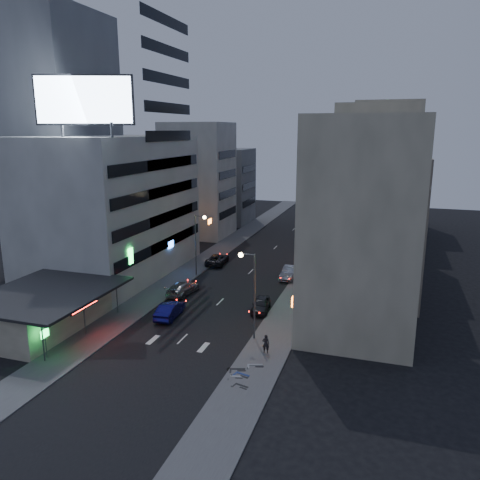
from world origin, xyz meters
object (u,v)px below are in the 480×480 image
at_px(parked_car_right_near, 261,305).
at_px(scooter_black_b, 245,362).
at_px(scooter_blue, 250,369).
at_px(scooter_silver_b, 263,358).
at_px(parked_car_right_mid, 289,273).
at_px(road_car_silver, 183,288).
at_px(scooter_silver_a, 243,370).
at_px(road_car_blue, 170,310).
at_px(person, 266,344).
at_px(scooter_black_a, 249,381).
at_px(parked_car_left, 217,259).
at_px(parked_car_right_far, 307,247).

distance_m(parked_car_right_near, scooter_black_b, 12.56).
height_order(scooter_blue, scooter_silver_b, scooter_silver_b).
bearing_deg(scooter_black_b, parked_car_right_mid, -13.77).
xyz_separation_m(road_car_silver, scooter_silver_a, (12.36, -15.83, -0.14)).
relative_size(road_car_blue, scooter_silver_b, 2.51).
bearing_deg(road_car_silver, person, 145.82).
bearing_deg(road_car_silver, scooter_silver_a, 135.24).
bearing_deg(person, scooter_silver_b, 90.87).
distance_m(parked_car_right_mid, scooter_black_a, 27.03).
bearing_deg(road_car_blue, scooter_blue, 137.38).
bearing_deg(person, parked_car_right_near, -80.35).
bearing_deg(person, scooter_blue, 79.65).
relative_size(scooter_black_a, scooter_silver_b, 0.88).
xyz_separation_m(parked_car_right_near, road_car_silver, (-10.06, 2.24, 0.02)).
relative_size(parked_car_left, parked_car_right_far, 1.17).
relative_size(parked_car_left, road_car_silver, 1.03).
xyz_separation_m(road_car_silver, scooter_silver_b, (13.39, -13.54, -0.04)).
bearing_deg(parked_car_left, parked_car_right_mid, 158.82).
relative_size(road_car_blue, scooter_silver_a, 2.99).
bearing_deg(parked_car_left, parked_car_right_far, -138.00).
bearing_deg(scooter_silver_b, parked_car_right_near, -0.41).
height_order(parked_car_left, scooter_blue, parked_car_left).
xyz_separation_m(parked_car_right_far, scooter_silver_b, (3.14, -38.02, 0.04)).
distance_m(road_car_silver, scooter_black_b, 19.04).
xyz_separation_m(scooter_blue, scooter_black_b, (-0.72, 1.01, 0.01)).
bearing_deg(person, parked_car_right_far, -93.81).
bearing_deg(road_car_blue, scooter_black_a, 133.66).
distance_m(road_car_silver, person, 17.42).
bearing_deg(parked_car_right_far, scooter_black_a, -91.96).
bearing_deg(parked_car_right_mid, parked_car_left, 165.04).
distance_m(parked_car_left, scooter_black_a, 33.27).
xyz_separation_m(person, scooter_blue, (-0.15, -4.09, -0.28)).
relative_size(parked_car_right_mid, scooter_silver_a, 2.96).
xyz_separation_m(parked_car_left, road_car_silver, (0.60, -13.02, 0.01)).
distance_m(road_car_blue, scooter_black_b, 13.17).
height_order(road_car_blue, person, person).
height_order(road_car_blue, scooter_silver_b, road_car_blue).
distance_m(scooter_black_a, scooter_blue, 1.64).
distance_m(road_car_blue, scooter_silver_a, 14.05).
bearing_deg(parked_car_right_near, road_car_blue, -158.53).
distance_m(road_car_blue, scooter_silver_b, 13.57).
bearing_deg(scooter_blue, scooter_silver_b, 1.38).
bearing_deg(road_car_silver, parked_car_right_far, -105.47).
bearing_deg(scooter_silver_a, scooter_black_a, -158.13).
xyz_separation_m(parked_car_left, scooter_silver_a, (12.96, -28.84, -0.13)).
distance_m(road_car_blue, scooter_black_a, 15.67).
relative_size(parked_car_left, scooter_black_b, 2.85).
distance_m(road_car_silver, scooter_black_a, 21.75).
height_order(scooter_black_a, scooter_silver_a, scooter_black_a).
distance_m(parked_car_left, scooter_blue, 31.66).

